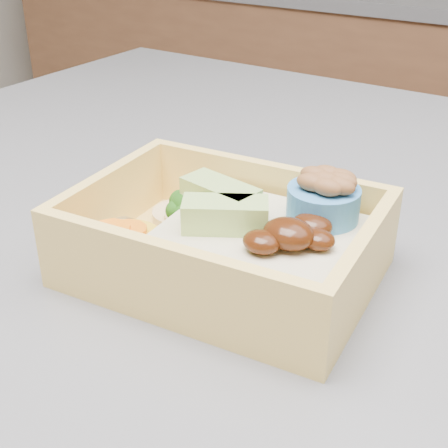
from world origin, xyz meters
The scene contains 1 object.
bento_box centered at (-0.13, -0.17, 0.95)m, with size 0.21×0.16×0.07m.
Camera 1 is at (0.06, -0.47, 1.15)m, focal length 50.00 mm.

